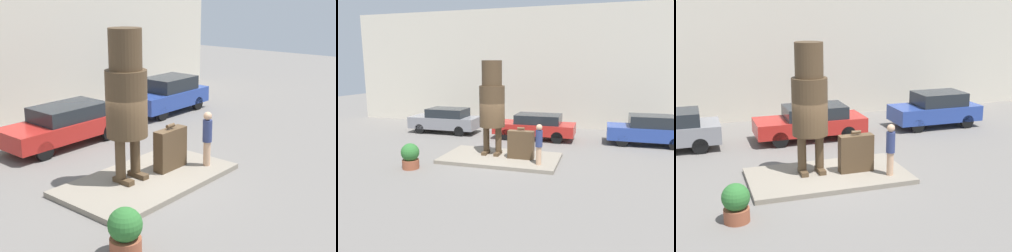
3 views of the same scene
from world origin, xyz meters
TOP-DOWN VIEW (x-y plane):
  - ground_plane at (0.00, 0.00)m, footprint 60.00×60.00m
  - pedestal at (0.00, 0.00)m, footprint 5.15×2.83m
  - building_backdrop at (0.00, 8.78)m, footprint 28.00×0.60m
  - statue_figure at (-0.49, 0.31)m, footprint 1.14×1.14m
  - giant_suitcase at (0.94, -0.05)m, footprint 1.13×0.37m
  - tourist at (1.86, -0.73)m, footprint 0.29×0.29m
  - parked_car_grey at (-5.10, 4.77)m, footprint 4.26×1.77m
  - parked_car_red at (0.64, 4.56)m, footprint 4.54×1.75m
  - parked_car_blue at (6.61, 4.84)m, footprint 4.03×1.75m
  - planter_pot at (-3.15, -2.25)m, footprint 0.73×0.73m

SIDE VIEW (x-z plane):
  - ground_plane at x=0.00m, z-range 0.00..0.00m
  - pedestal at x=0.00m, z-range 0.00..0.15m
  - planter_pot at x=-3.15m, z-range 0.01..1.06m
  - parked_car_red at x=0.64m, z-range 0.05..1.48m
  - giant_suitcase at x=0.94m, z-range 0.08..1.46m
  - parked_car_grey at x=-5.10m, z-range 0.04..1.57m
  - parked_car_blue at x=6.61m, z-range 0.03..1.61m
  - tourist at x=1.86m, z-range 0.23..1.91m
  - statue_figure at x=-0.49m, z-range 0.51..4.72m
  - building_backdrop at x=0.00m, z-range 0.00..7.93m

